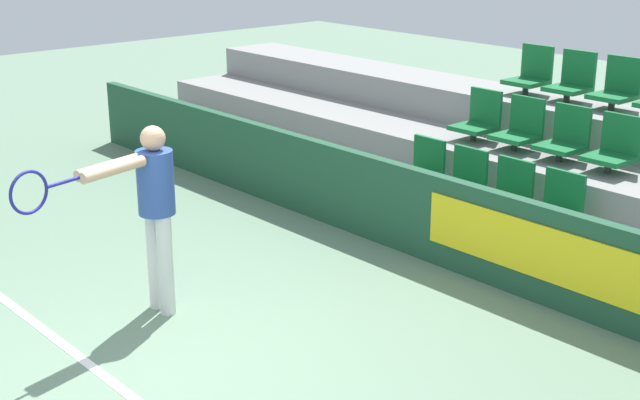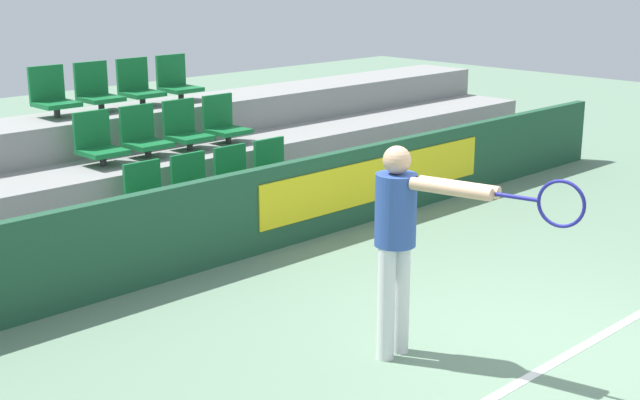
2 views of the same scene
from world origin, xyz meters
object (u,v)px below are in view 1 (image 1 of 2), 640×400
Objects in this scene: stadium_chair_0 at (422,169)px; stadium_chair_3 at (556,207)px; stadium_chair_1 at (463,181)px; stadium_chair_4 at (479,119)px; stadium_chair_7 at (614,149)px; tennis_player at (150,202)px; stadium_chair_2 at (507,193)px; stadium_chair_6 at (565,138)px; stadium_chair_8 at (531,74)px; stadium_chair_9 at (572,81)px; stadium_chair_10 at (617,88)px; stadium_chair_5 at (520,128)px.

stadium_chair_0 is 1.00× the size of stadium_chair_3.
stadium_chair_4 is at bearing 121.36° from stadium_chair_1.
stadium_chair_7 reaches higher than stadium_chair_3.
stadium_chair_3 is (1.67, 0.00, 0.00)m from stadium_chair_0.
stadium_chair_0 is 0.35× the size of tennis_player.
stadium_chair_7 is at bearing 58.64° from stadium_chair_2.
stadium_chair_7 reaches higher than stadium_chair_2.
stadium_chair_8 is (-1.11, 0.91, 0.40)m from stadium_chair_6.
stadium_chair_2 is 1.00× the size of stadium_chair_8.
stadium_chair_9 is 0.35× the size of tennis_player.
stadium_chair_10 is (0.00, 1.83, 0.79)m from stadium_chair_2.
stadium_chair_1 is 1.00m from stadium_chair_5.
tennis_player reaches higher than stadium_chair_1.
stadium_chair_7 is at bearing -58.64° from stadium_chair_10.
stadium_chair_7 reaches higher than stadium_chair_0.
stadium_chair_4 reaches higher than stadium_chair_1.
stadium_chair_1 is 1.00× the size of stadium_chair_3.
stadium_chair_1 is at bearing -106.95° from stadium_chair_10.
stadium_chair_4 and stadium_chair_6 have the same top height.
stadium_chair_8 and stadium_chair_10 have the same top height.
stadium_chair_10 reaches higher than stadium_chair_1.
stadium_chair_6 is (-0.56, 0.91, 0.40)m from stadium_chair_3.
stadium_chair_6 is at bearing -39.36° from stadium_chair_8.
stadium_chair_2 is at bearing -121.36° from stadium_chair_7.
stadium_chair_3 is at bearing -28.67° from stadium_chair_4.
stadium_chair_9 is at bearing 73.05° from stadium_chair_0.
stadium_chair_1 is at bearing -58.64° from stadium_chair_4.
tennis_player is (-0.56, -3.29, 0.36)m from stadium_chair_1.
stadium_chair_4 is at bearing 180.00° from stadium_chair_7.
stadium_chair_5 is at bearing 0.00° from stadium_chair_4.
stadium_chair_0 is 1.00× the size of stadium_chair_9.
stadium_chair_3 is 2.07m from stadium_chair_10.
stadium_chair_4 is 1.00× the size of stadium_chair_5.
stadium_chair_4 is 1.00× the size of stadium_chair_9.
stadium_chair_5 is at bearing -121.36° from stadium_chair_10.
tennis_player is (-1.11, -5.11, -0.43)m from stadium_chair_10.
stadium_chair_1 is 1.14m from stadium_chair_4.
stadium_chair_3 is at bearing -58.64° from stadium_chair_9.
stadium_chair_0 is at bearing -90.00° from stadium_chair_8.
stadium_chair_9 reaches higher than stadium_chair_4.
stadium_chair_3 is 1.00× the size of stadium_chair_9.
stadium_chair_8 is at bearing 180.00° from stadium_chair_9.
stadium_chair_5 is at bearing 90.00° from stadium_chair_1.
stadium_chair_5 is 0.35× the size of tennis_player.
stadium_chair_1 is 1.99m from stadium_chair_9.
stadium_chair_2 is at bearing -58.64° from stadium_chair_5.
stadium_chair_2 and stadium_chair_3 have the same top height.
stadium_chair_9 reaches higher than stadium_chair_7.
stadium_chair_7 is 1.49m from stadium_chair_9.
stadium_chair_1 is at bearing 180.00° from stadium_chair_2.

